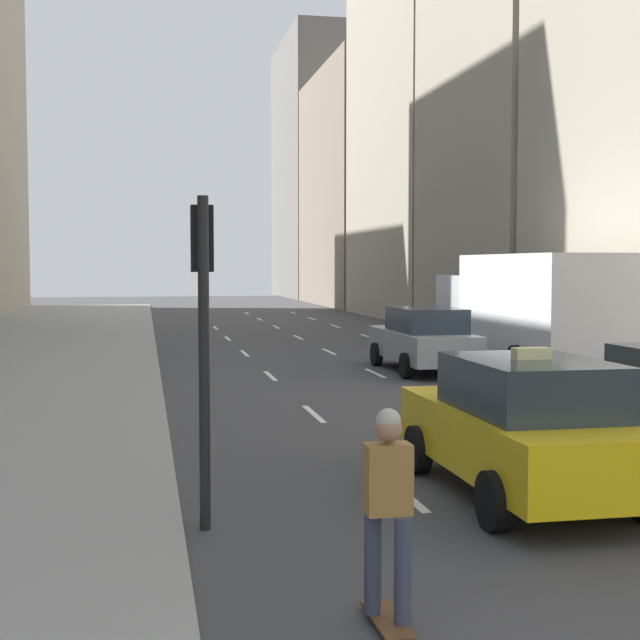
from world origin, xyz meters
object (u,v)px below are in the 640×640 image
sedan_black_near (424,339)px  skateboarder (388,507)px  taxi_second (523,426)px  box_truck (525,308)px  traffic_light_pole (203,307)px

sedan_black_near → skateboarder: skateboarder is taller
taxi_second → sedan_black_near: (2.80, 12.71, 0.00)m
taxi_second → box_truck: bearing=65.8°
box_truck → skateboarder: bearing=-117.5°
traffic_light_pole → sedan_black_near: bearing=63.0°
taxi_second → box_truck: (5.60, 12.46, 0.83)m
box_truck → traffic_light_pole: (-9.55, -12.99, 0.70)m
taxi_second → sedan_black_near: taxi_second is taller
sedan_black_near → box_truck: bearing=-5.2°
taxi_second → box_truck: size_ratio=0.52×
sedan_black_near → traffic_light_pole: traffic_light_pole is taller
taxi_second → traffic_light_pole: 4.27m
traffic_light_pole → taxi_second: bearing=7.6°
sedan_black_near → box_truck: (2.80, -0.26, 0.83)m
traffic_light_pole → box_truck: bearing=53.7°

